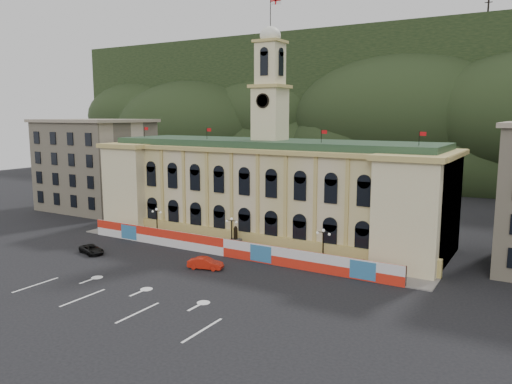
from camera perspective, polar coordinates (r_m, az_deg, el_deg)
The scene contains 13 objects.
ground at distance 59.04m, azimuth -12.08°, elevation -10.66°, with size 260.00×260.00×0.00m, color black.
lane_markings at distance 55.73m, azimuth -15.64°, elevation -11.99°, with size 26.00×10.00×0.02m, color white, non-canonical shape.
hill_ridge at distance 166.96m, azimuth 17.72°, elevation 8.40°, with size 230.00×80.00×64.00m.
city_hall at distance 79.03m, azimuth 1.44°, elevation 0.34°, with size 56.20×17.60×37.10m.
side_building_left at distance 108.68m, azimuth -17.85°, elevation 3.03°, with size 21.00×17.00×18.60m.
hoarding_fence at distance 69.88m, azimuth -3.62°, elevation -6.33°, with size 50.00×0.44×2.50m.
pavement at distance 72.37m, azimuth -2.44°, elevation -6.75°, with size 56.00×5.50×0.16m, color slate.
statue at distance 72.28m, azimuth -2.34°, elevation -5.86°, with size 1.40×1.40×3.72m.
lamp_left at distance 79.43m, azimuth -11.25°, elevation -3.28°, with size 1.96×0.44×5.15m.
lamp_center at distance 71.01m, azimuth -2.79°, elevation -4.56°, with size 1.96×0.44×5.15m.
lamp_right at distance 64.56m, azimuth 7.68°, elevation -6.00°, with size 1.96×0.44×5.15m.
red_sedan at distance 64.56m, azimuth -5.80°, elevation -8.11°, with size 4.78×2.73×1.49m, color red.
black_suv at distance 74.81m, azimuth -18.28°, elevation -6.24°, with size 4.97×3.33×1.27m, color black.
Camera 1 is at (38.25, -40.54, 19.50)m, focal length 35.00 mm.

